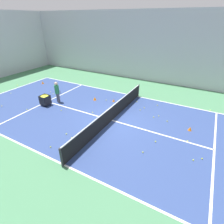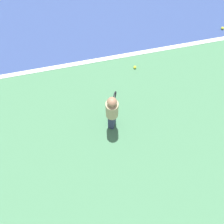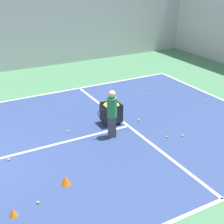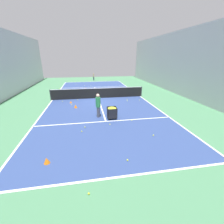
# 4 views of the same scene
# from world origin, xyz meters

# --- Properties ---
(ground_plane) EXTENTS (34.66, 34.66, 0.00)m
(ground_plane) POSITION_xyz_m (0.00, 0.00, 0.00)
(ground_plane) COLOR #477F56
(court_playing_area) EXTENTS (9.01, 21.74, 0.00)m
(court_playing_area) POSITION_xyz_m (0.00, 0.00, 0.00)
(court_playing_area) COLOR navy
(court_playing_area) RESTS_ON ground
(line_baseline_far) EXTENTS (9.01, 0.10, 0.00)m
(line_baseline_far) POSITION_xyz_m (0.00, 10.87, 0.01)
(line_baseline_far) COLOR white
(line_baseline_far) RESTS_ON ground
(line_sideline_left) EXTENTS (0.10, 21.74, 0.00)m
(line_sideline_left) POSITION_xyz_m (-4.51, 0.00, 0.01)
(line_sideline_left) COLOR white
(line_sideline_left) RESTS_ON ground
(line_sideline_right) EXTENTS (0.10, 21.74, 0.00)m
(line_sideline_right) POSITION_xyz_m (4.51, 0.00, 0.01)
(line_sideline_right) COLOR white
(line_sideline_right) RESTS_ON ground
(line_service_near) EXTENTS (9.01, 0.10, 0.00)m
(line_service_near) POSITION_xyz_m (0.00, -5.98, 0.01)
(line_service_near) COLOR white
(line_service_near) RESTS_ON ground
(line_service_far) EXTENTS (9.01, 0.10, 0.00)m
(line_service_far) POSITION_xyz_m (0.00, 5.98, 0.01)
(line_service_far) COLOR white
(line_service_far) RESTS_ON ground
(line_centre_service) EXTENTS (0.10, 11.96, 0.00)m
(line_centre_service) POSITION_xyz_m (0.00, 0.00, 0.01)
(line_centre_service) COLOR white
(line_centre_service) RESTS_ON ground
(hall_enclosure_right) EXTENTS (0.15, 30.96, 6.66)m
(hall_enclosure_right) POSITION_xyz_m (9.04, 0.00, 3.33)
(hall_enclosure_right) COLOR silver
(hall_enclosure_right) RESTS_ON ground
(tennis_net) EXTENTS (9.31, 0.10, 1.05)m
(tennis_net) POSITION_xyz_m (0.00, 0.00, 0.54)
(tennis_net) COLOR #2D2D33
(tennis_net) RESTS_ON ground
(coach_at_net) EXTENTS (0.42, 0.69, 1.67)m
(coach_at_net) POSITION_xyz_m (0.40, 5.08, 0.95)
(coach_at_net) COLOR #4C4C56
(coach_at_net) RESTS_ON ground
(ball_cart) EXTENTS (0.63, 0.64, 0.81)m
(ball_cart) POSITION_xyz_m (-0.49, 5.54, 0.58)
(ball_cart) COLOR black
(ball_cart) RESTS_ON ground
(training_cone_0) EXTENTS (0.24, 0.24, 0.25)m
(training_cone_0) POSITION_xyz_m (2.86, 9.65, 0.13)
(training_cone_0) COLOR orange
(training_cone_0) RESTS_ON ground
(training_cone_1) EXTENTS (0.20, 0.20, 0.20)m
(training_cone_1) POSITION_xyz_m (2.63, 1.31, 0.11)
(training_cone_1) COLOR orange
(training_cone_1) RESTS_ON ground
(training_cone_2) EXTENTS (0.22, 0.22, 0.24)m
(training_cone_2) POSITION_xyz_m (1.25, -4.62, 0.12)
(training_cone_2) COLOR orange
(training_cone_2) RESTS_ON ground
(training_cone_3) EXTENTS (0.27, 0.27, 0.27)m
(training_cone_3) POSITION_xyz_m (2.11, 2.78, 0.14)
(training_cone_3) COLOR orange
(training_cone_3) RESTS_ON ground
(tennis_ball_0) EXTENTS (0.07, 0.07, 0.07)m
(tennis_ball_0) POSITION_xyz_m (2.68, -1.26, 0.04)
(tennis_ball_0) COLOR yellow
(tennis_ball_0) RESTS_ON ground
(tennis_ball_2) EXTENTS (0.07, 0.07, 0.07)m
(tennis_ball_2) POSITION_xyz_m (1.61, -3.20, 0.04)
(tennis_ball_2) COLOR yellow
(tennis_ball_2) RESTS_ON ground
(tennis_ball_3) EXTENTS (0.07, 0.07, 0.07)m
(tennis_ball_3) POSITION_xyz_m (-1.03, -5.48, 0.04)
(tennis_ball_3) COLOR yellow
(tennis_ball_3) RESTS_ON ground
(tennis_ball_4) EXTENTS (0.07, 0.07, 0.07)m
(tennis_ball_4) POSITION_xyz_m (0.23, 1.69, 0.04)
(tennis_ball_4) COLOR yellow
(tennis_ball_4) RESTS_ON ground
(tennis_ball_5) EXTENTS (0.07, 0.07, 0.07)m
(tennis_ball_5) POSITION_xyz_m (-2.65, 1.55, 0.04)
(tennis_ball_5) COLOR yellow
(tennis_ball_5) RESTS_ON ground
(tennis_ball_6) EXTENTS (0.07, 0.07, 0.07)m
(tennis_ball_6) POSITION_xyz_m (-1.33, -5.13, 0.04)
(tennis_ball_6) COLOR yellow
(tennis_ball_6) RESTS_ON ground
(tennis_ball_7) EXTENTS (0.07, 0.07, 0.07)m
(tennis_ball_7) POSITION_xyz_m (-1.97, -2.86, 0.04)
(tennis_ball_7) COLOR yellow
(tennis_ball_7) RESTS_ON ground
(tennis_ball_8) EXTENTS (0.07, 0.07, 0.07)m
(tennis_ball_8) POSITION_xyz_m (2.21, -1.11, 0.04)
(tennis_ball_8) COLOR yellow
(tennis_ball_8) RESTS_ON ground
(tennis_ball_10) EXTENTS (0.07, 0.07, 0.07)m
(tennis_ball_10) POSITION_xyz_m (-0.61, 3.88, 0.04)
(tennis_ball_10) COLOR yellow
(tennis_ball_10) RESTS_ON ground
(tennis_ball_11) EXTENTS (0.07, 0.07, 0.07)m
(tennis_ball_11) POSITION_xyz_m (-0.84, -3.16, 0.04)
(tennis_ball_11) COLOR yellow
(tennis_ball_11) RESTS_ON ground
(tennis_ball_14) EXTENTS (0.07, 0.07, 0.07)m
(tennis_ball_14) POSITION_xyz_m (-3.93, 1.48, 0.04)
(tennis_ball_14) COLOR yellow
(tennis_ball_14) RESTS_ON ground
(tennis_ball_15) EXTENTS (0.07, 0.07, 0.07)m
(tennis_ball_15) POSITION_xyz_m (-0.35, 10.06, 0.04)
(tennis_ball_15) COLOR yellow
(tennis_ball_15) RESTS_ON ground
(tennis_ball_16) EXTENTS (0.07, 0.07, 0.07)m
(tennis_ball_16) POSITION_xyz_m (1.36, 6.67, 0.04)
(tennis_ball_16) COLOR yellow
(tennis_ball_16) RESTS_ON ground
(tennis_ball_18) EXTENTS (0.07, 0.07, 0.07)m
(tennis_ball_18) POSITION_xyz_m (-2.27, 8.31, 0.04)
(tennis_ball_18) COLOR yellow
(tennis_ball_18) RESTS_ON ground
(tennis_ball_19) EXTENTS (0.07, 0.07, 0.07)m
(tennis_ball_19) POSITION_xyz_m (4.65, -5.56, 0.04)
(tennis_ball_19) COLOR yellow
(tennis_ball_19) RESTS_ON ground
(tennis_ball_20) EXTENTS (0.07, 0.07, 0.07)m
(tennis_ball_20) POSITION_xyz_m (2.49, 1.93, 0.04)
(tennis_ball_20) COLOR yellow
(tennis_ball_20) RESTS_ON ground
(tennis_ball_21) EXTENTS (0.07, 0.07, 0.07)m
(tennis_ball_21) POSITION_xyz_m (2.05, 0.43, 0.04)
(tennis_ball_21) COLOR yellow
(tennis_ball_21) RESTS_ON ground
(tennis_ball_23) EXTENTS (0.07, 0.07, 0.07)m
(tennis_ball_23) POSITION_xyz_m (-0.18, 6.54, 0.04)
(tennis_ball_23) COLOR yellow
(tennis_ball_23) RESTS_ON ground
(tennis_ball_24) EXTENTS (0.07, 0.07, 0.07)m
(tennis_ball_24) POSITION_xyz_m (0.06, -4.66, 0.04)
(tennis_ball_24) COLOR yellow
(tennis_ball_24) RESTS_ON ground
(tennis_ball_25) EXTENTS (0.07, 0.07, 0.07)m
(tennis_ball_25) POSITION_xyz_m (-1.72, 6.15, 0.04)
(tennis_ball_25) COLOR yellow
(tennis_ball_25) RESTS_ON ground
(tennis_ball_26) EXTENTS (0.07, 0.07, 0.07)m
(tennis_ball_26) POSITION_xyz_m (1.25, 11.40, 0.04)
(tennis_ball_26) COLOR yellow
(tennis_ball_26) RESTS_ON ground
(tennis_ball_27) EXTENTS (0.07, 0.07, 0.07)m
(tennis_ball_27) POSITION_xyz_m (3.45, 0.71, 0.04)
(tennis_ball_27) COLOR yellow
(tennis_ball_27) RESTS_ON ground
(tennis_ball_28) EXTENTS (0.07, 0.07, 0.07)m
(tennis_ball_28) POSITION_xyz_m (2.02, -2.53, 0.04)
(tennis_ball_28) COLOR yellow
(tennis_ball_28) RESTS_ON ground
(tennis_ball_29) EXTENTS (0.07, 0.07, 0.07)m
(tennis_ball_29) POSITION_xyz_m (1.68, -2.28, 0.04)
(tennis_ball_29) COLOR yellow
(tennis_ball_29) RESTS_ON ground
(tennis_ball_30) EXTENTS (0.07, 0.07, 0.07)m
(tennis_ball_30) POSITION_xyz_m (3.58, -1.98, 0.04)
(tennis_ball_30) COLOR yellow
(tennis_ball_30) RESTS_ON ground
(tennis_ball_31) EXTENTS (0.07, 0.07, 0.07)m
(tennis_ball_31) POSITION_xyz_m (-2.79, 1.03, 0.04)
(tennis_ball_31) COLOR yellow
(tennis_ball_31) RESTS_ON ground
(tennis_ball_32) EXTENTS (0.07, 0.07, 0.07)m
(tennis_ball_32) POSITION_xyz_m (1.54, 7.19, 0.04)
(tennis_ball_32) COLOR yellow
(tennis_ball_32) RESTS_ON ground
(tennis_ball_33) EXTENTS (0.07, 0.07, 0.07)m
(tennis_ball_33) POSITION_xyz_m (3.40, -0.38, 0.04)
(tennis_ball_33) COLOR yellow
(tennis_ball_33) RESTS_ON ground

